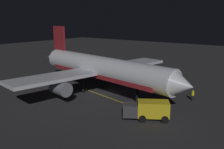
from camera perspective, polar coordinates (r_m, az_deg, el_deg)
ground_plane at (r=43.10m, az=-2.13°, el=-4.33°), size 180.00×180.00×0.20m
apron_guide_stripe at (r=39.53m, az=0.92°, el=-5.73°), size 4.17×17.89×0.01m
airliner at (r=42.50m, az=-2.67°, el=1.29°), size 30.65×34.22×10.75m
baggage_truck at (r=32.32m, az=7.99°, el=-7.82°), size 4.78×5.82×2.35m
catering_truck at (r=48.65m, az=8.30°, el=-0.91°), size 5.12×5.47×2.37m
ground_crew_worker at (r=40.91m, az=17.43°, el=-4.40°), size 0.40×0.40×1.74m
traffic_cone_near_left at (r=43.49m, az=2.81°, el=-3.71°), size 0.50×0.50×0.55m
traffic_cone_near_right at (r=33.74m, az=9.35°, el=-8.72°), size 0.50×0.50×0.55m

